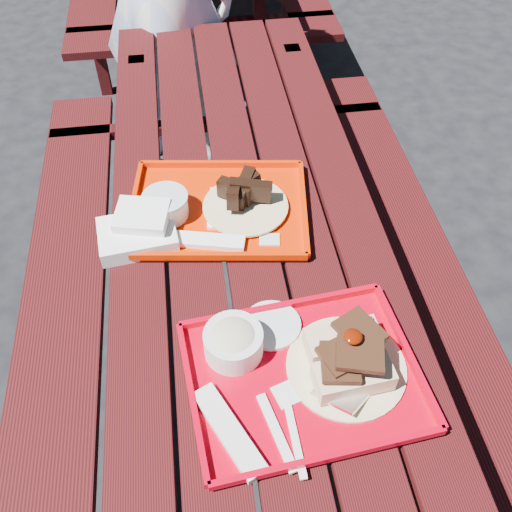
% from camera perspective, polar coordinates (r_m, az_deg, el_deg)
% --- Properties ---
extents(ground, '(60.00, 60.00, 0.00)m').
position_cam_1_polar(ground, '(2.16, -0.57, -11.56)').
color(ground, black).
rests_on(ground, ground).
extents(picnic_table_near, '(1.41, 2.40, 0.75)m').
position_cam_1_polar(picnic_table_near, '(1.69, -0.72, -2.06)').
color(picnic_table_near, '#3D0B0B').
rests_on(picnic_table_near, ground).
extents(near_tray, '(0.53, 0.44, 0.16)m').
position_cam_1_polar(near_tray, '(1.26, 4.44, -10.49)').
color(near_tray, '#C10016').
rests_on(near_tray, picnic_table_near).
extents(far_tray, '(0.54, 0.44, 0.08)m').
position_cam_1_polar(far_tray, '(1.59, -4.10, 4.81)').
color(far_tray, red).
rests_on(far_tray, picnic_table_near).
extents(white_cloth, '(0.22, 0.18, 0.08)m').
position_cam_1_polar(white_cloth, '(1.54, -11.63, 2.55)').
color(white_cloth, white).
rests_on(white_cloth, picnic_table_near).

